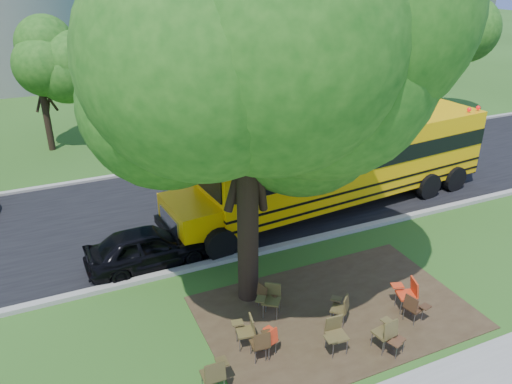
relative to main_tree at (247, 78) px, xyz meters
name	(u,v)px	position (x,y,z in m)	size (l,w,h in m)	color
ground	(293,311)	(0.84, -1.09, -6.06)	(160.00, 160.00, 0.00)	#294E18
dirt_patch	(335,312)	(1.84, -1.59, -6.05)	(7.00, 4.50, 0.03)	#382819
asphalt_road	(208,204)	(0.84, 5.91, -6.04)	(80.00, 8.00, 0.04)	black
kerb_near	(249,254)	(0.84, 1.91, -5.99)	(80.00, 0.25, 0.14)	gray
kerb_far	(178,167)	(0.84, 10.01, -5.99)	(80.00, 0.25, 0.14)	gray
bg_tree_2	(37,63)	(-4.16, 14.91, -1.85)	(4.80, 4.80, 6.62)	black
bg_tree_3	(306,35)	(8.84, 12.91, -1.03)	(5.60, 5.60, 7.84)	black
bg_tree_4	(438,42)	(16.84, 11.91, -1.72)	(5.00, 5.00, 6.85)	black
main_tree	(247,78)	(0.00, 0.00, 0.00)	(7.20, 7.20, 9.68)	black
school_bus	(346,159)	(5.66, 3.96, -4.25)	(13.00, 3.98, 3.13)	#E7A707
chair_0	(215,373)	(-2.01, -2.88, -5.47)	(0.63, 0.57, 0.97)	#42381C
chair_1	(262,342)	(-0.68, -2.35, -5.54)	(0.59, 0.50, 0.85)	#3D2A15
chair_2	(268,339)	(-0.47, -2.29, -5.56)	(0.56, 0.61, 0.82)	red
chair_3	(335,332)	(1.02, -2.79, -5.49)	(0.64, 0.55, 0.94)	brown
chair_4	(387,331)	(2.16, -3.26, -5.49)	(0.63, 0.62, 0.94)	brown
chair_5	(393,336)	(2.23, -3.41, -5.56)	(0.56, 0.62, 0.81)	#4C2E1B
chair_6	(408,291)	(3.62, -2.25, -5.47)	(0.59, 0.75, 0.96)	red
chair_7	(414,306)	(3.42, -2.73, -5.55)	(0.59, 0.57, 0.83)	#3D2616
chair_8	(247,328)	(-0.80, -1.78, -5.53)	(0.51, 0.63, 0.86)	brown
chair_9	(271,297)	(0.23, -0.95, -5.49)	(0.79, 0.62, 0.92)	#4B4620
chair_10	(266,294)	(0.22, -0.69, -5.58)	(0.56, 0.54, 0.79)	#3F2A16
chair_11	(341,306)	(1.73, -1.98, -5.54)	(0.57, 0.72, 0.84)	#493D1F
black_car	(148,247)	(-2.14, 2.71, -5.43)	(1.50, 3.73, 1.27)	black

